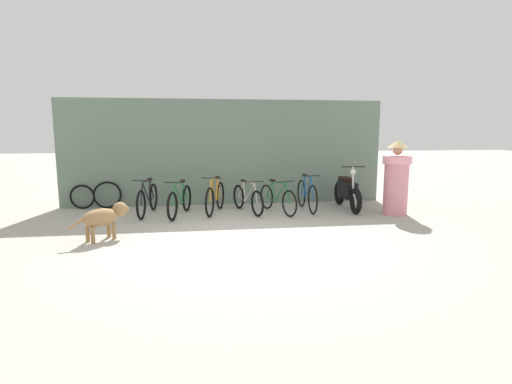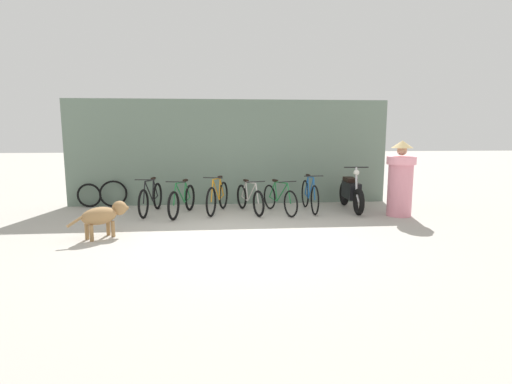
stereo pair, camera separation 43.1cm
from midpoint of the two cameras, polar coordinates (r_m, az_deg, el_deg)
The scene contains 13 objects.
ground_plane at distance 7.40m, azimuth -4.03°, elevation -6.47°, with size 60.00×60.00×0.00m, color #ADA89E.
shop_wall_back at distance 10.64m, azimuth -5.51°, elevation 5.65°, with size 8.44×0.20×2.75m.
bicycle_0 at distance 9.68m, azimuth -16.46°, elevation -1.07°, with size 0.46×1.74×0.86m.
bicycle_1 at distance 9.36m, azimuth -12.10°, elevation -1.29°, with size 0.57×1.68×0.84m.
bicycle_2 at distance 9.55m, azimuth -7.12°, elevation -0.84°, with size 0.59×1.59×0.89m.
bicycle_3 at distance 9.54m, azimuth -2.52°, elevation -1.01°, with size 0.62×1.60×0.80m.
bicycle_4 at distance 9.51m, azimuth 1.78°, elevation -0.98°, with size 0.65×1.59×0.80m.
bicycle_5 at distance 9.84m, azimuth 6.03°, elevation -0.46°, with size 0.46×1.66×0.91m.
motorcycle at distance 10.14m, azimuth 11.72°, elevation 0.02°, with size 0.58×1.88×1.10m.
stray_dog at distance 7.73m, azimuth -22.30°, elevation -3.28°, with size 0.94×0.89×0.64m.
person_in_robes at distance 9.74m, azimuth 18.22°, elevation 1.89°, with size 0.91×0.91×1.72m.
spare_tire_left at distance 10.77m, azimuth -21.54°, elevation -0.40°, with size 0.68×0.23×0.69m.
spare_tire_right at distance 10.94m, azimuth -24.61°, elevation -0.63°, with size 0.62×0.07×0.62m.
Camera 1 is at (-0.72, -7.10, 1.94)m, focal length 28.00 mm.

